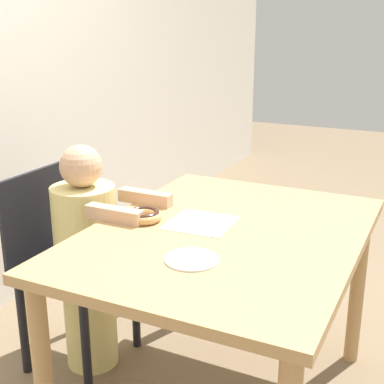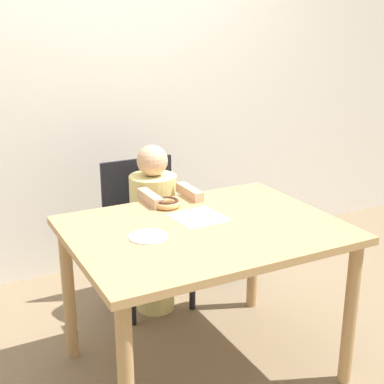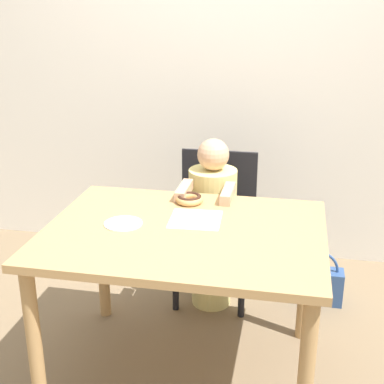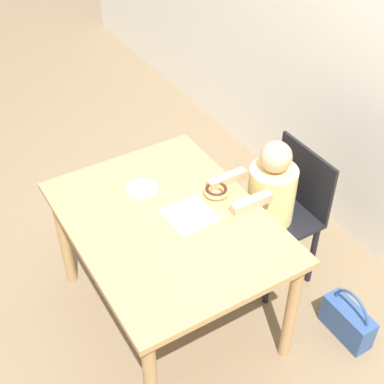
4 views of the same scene
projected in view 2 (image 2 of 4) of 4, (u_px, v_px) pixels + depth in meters
ground_plane at (204, 367)px, 2.58m from camera, size 12.00×12.00×0.00m
wall_back at (101, 78)px, 3.35m from camera, size 8.00×0.05×2.50m
dining_table at (205, 246)px, 2.39m from camera, size 1.18×0.90×0.73m
chair at (147, 228)px, 3.07m from camera, size 0.43×0.39×0.84m
child_figure at (154, 231)px, 2.97m from camera, size 0.27×0.46×0.97m
donut at (167, 203)px, 2.60m from camera, size 0.13×0.13×0.04m
napkin at (198, 217)px, 2.46m from camera, size 0.24×0.24×0.00m
handbag at (230, 261)px, 3.45m from camera, size 0.30×0.12×0.32m
plate at (148, 236)px, 2.24m from camera, size 0.17×0.17×0.01m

